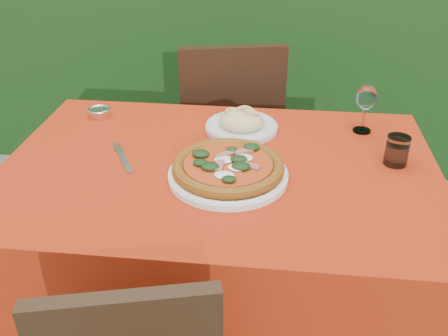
# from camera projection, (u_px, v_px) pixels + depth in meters

# --- Properties ---
(dining_table) EXTENTS (1.26, 0.86, 0.75)m
(dining_table) POSITION_uv_depth(u_px,v_px,m) (219.00, 208.00, 1.52)
(dining_table) COLOR #4D2918
(dining_table) RESTS_ON ground
(chair_far) EXTENTS (0.50, 0.50, 0.92)m
(chair_far) POSITION_uv_depth(u_px,v_px,m) (230.00, 130.00, 2.15)
(chair_far) COLOR black
(chair_far) RESTS_ON ground
(pizza_plate) EXTENTS (0.38, 0.38, 0.06)m
(pizza_plate) POSITION_uv_depth(u_px,v_px,m) (228.00, 169.00, 1.36)
(pizza_plate) COLOR white
(pizza_plate) RESTS_ON dining_table
(pasta_plate) EXTENTS (0.24, 0.24, 0.07)m
(pasta_plate) POSITION_uv_depth(u_px,v_px,m) (241.00, 123.00, 1.63)
(pasta_plate) COLOR silver
(pasta_plate) RESTS_ON dining_table
(water_glass) EXTENTS (0.07, 0.07, 0.09)m
(water_glass) POSITION_uv_depth(u_px,v_px,m) (397.00, 152.00, 1.43)
(water_glass) COLOR silver
(water_glass) RESTS_ON dining_table
(wine_glass) EXTENTS (0.07, 0.07, 0.16)m
(wine_glass) POSITION_uv_depth(u_px,v_px,m) (366.00, 99.00, 1.58)
(wine_glass) COLOR white
(wine_glass) RESTS_ON dining_table
(fork) EXTENTS (0.13, 0.20, 0.01)m
(fork) POSITION_uv_depth(u_px,v_px,m) (124.00, 160.00, 1.46)
(fork) COLOR silver
(fork) RESTS_ON dining_table
(steel_ramekin) EXTENTS (0.07, 0.07, 0.03)m
(steel_ramekin) POSITION_uv_depth(u_px,v_px,m) (99.00, 113.00, 1.73)
(steel_ramekin) COLOR silver
(steel_ramekin) RESTS_ON dining_table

